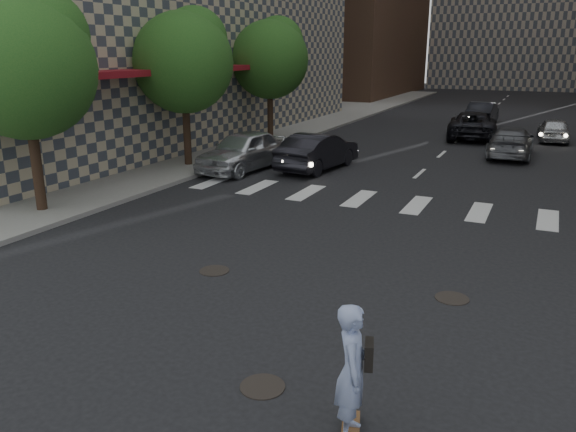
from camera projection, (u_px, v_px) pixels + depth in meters
name	position (u px, v px, depth m)	size (l,w,h in m)	color
ground	(267.00, 307.00, 11.27)	(160.00, 160.00, 0.00)	black
sidewalk_left	(205.00, 133.00, 34.50)	(13.00, 80.00, 0.15)	gray
tree_a	(28.00, 61.00, 16.51)	(4.20, 4.20, 6.60)	#382619
tree_b	(186.00, 58.00, 23.45)	(4.20, 4.20, 6.60)	#382619
tree_c	(272.00, 56.00, 30.40)	(4.20, 4.20, 6.60)	#382619
manhole_a	(263.00, 387.00, 8.61)	(0.70, 0.70, 0.02)	black
manhole_b	(214.00, 271.00, 13.12)	(0.70, 0.70, 0.02)	black
manhole_c	(452.00, 298.00, 11.67)	(0.70, 0.70, 0.02)	black
skateboarder	(353.00, 371.00, 7.17)	(0.62, 1.01, 1.96)	brown
silver_sedan	(243.00, 151.00, 23.85)	(2.00, 4.96, 1.69)	silver
traffic_car_a	(318.00, 151.00, 24.06)	(1.65, 4.74, 1.56)	black
traffic_car_b	(511.00, 142.00, 26.90)	(1.99, 4.89, 1.42)	#4E4F55
traffic_car_c	(473.00, 125.00, 32.45)	(2.59, 5.62, 1.56)	black
traffic_car_d	(554.00, 130.00, 31.48)	(1.57, 3.90, 1.33)	#A8A9AF
traffic_car_e	(483.00, 113.00, 38.70)	(1.63, 4.67, 1.54)	black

